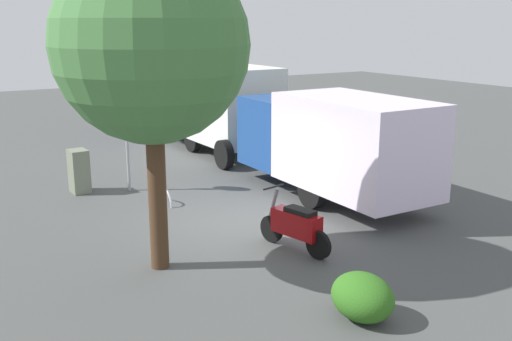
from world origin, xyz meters
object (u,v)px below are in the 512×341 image
box_truck_far (209,101)px  street_tree (151,46)px  box_truck_near (329,138)px  utility_cabinet (79,171)px  motorcycle (296,225)px  stop_sign (125,119)px  bike_rack_hoop (165,204)px

box_truck_far → street_tree: (-9.24, 5.73, 2.36)m
box_truck_near → street_tree: (-2.04, 5.46, 2.48)m
box_truck_near → utility_cabinet: 6.58m
motorcycle → utility_cabinet: 6.81m
box_truck_far → utility_cabinet: bearing=121.3°
motorcycle → stop_sign: stop_sign is taller
stop_sign → street_tree: size_ratio=0.51×
box_truck_far → motorcycle: (-9.88, 3.14, -1.11)m
box_truck_far → stop_sign: (-4.06, 4.49, 0.29)m
stop_sign → bike_rack_hoop: stop_sign is taller
utility_cabinet → motorcycle: bearing=-158.3°
stop_sign → utility_cabinet: (0.52, 1.16, -1.35)m
box_truck_far → utility_cabinet: (-3.54, 5.65, -1.06)m
box_truck_far → stop_sign: box_truck_far is taller
utility_cabinet → box_truck_near: bearing=-124.2°
bike_rack_hoop → box_truck_far: bearing=-36.2°
box_truck_far → stop_sign: size_ratio=2.93×
motorcycle → bike_rack_hoop: size_ratio=2.10×
box_truck_far → stop_sign: 6.06m
motorcycle → street_tree: 4.38m
box_truck_far → motorcycle: bearing=161.6°
motorcycle → bike_rack_hoop: (4.22, 1.01, -0.52)m
bike_rack_hoop → street_tree: bearing=156.2°
box_truck_far → street_tree: street_tree is taller
box_truck_far → motorcycle: 10.42m
box_truck_near → utility_cabinet: bearing=56.2°
box_truck_far → bike_rack_hoop: size_ratio=9.92×
motorcycle → stop_sign: (5.81, 1.35, 1.40)m
box_truck_far → motorcycle: size_ratio=4.72×
box_truck_near → bike_rack_hoop: size_ratio=8.72×
box_truck_near → utility_cabinet: (3.66, 5.39, -0.94)m
street_tree → motorcycle: bearing=-103.7°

